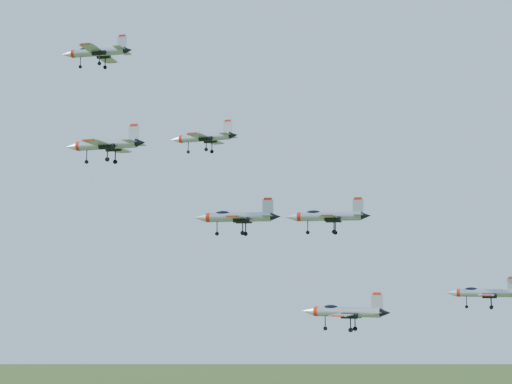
# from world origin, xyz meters

# --- Properties ---
(jet_lead) EXTENTS (13.28, 10.92, 3.56)m
(jet_lead) POSITION_xyz_m (-20.79, 10.36, 167.50)
(jet_lead) COLOR #A1A6AD
(jet_left_high) EXTENTS (10.80, 9.08, 2.90)m
(jet_left_high) POSITION_xyz_m (2.62, -4.89, 148.70)
(jet_left_high) COLOR #A1A6AD
(jet_right_high) EXTENTS (12.18, 10.14, 3.25)m
(jet_right_high) POSITION_xyz_m (-8.90, -13.65, 146.45)
(jet_right_high) COLOR #A1A6AD
(jet_left_low) EXTENTS (13.27, 10.91, 3.56)m
(jet_left_low) POSITION_xyz_m (19.63, 5.11, 137.73)
(jet_left_low) COLOR #A1A6AD
(jet_right_low) EXTENTS (11.83, 9.70, 3.17)m
(jet_right_low) POSITION_xyz_m (8.94, -11.35, 136.51)
(jet_right_low) COLOR #A1A6AD
(jet_trail) EXTENTS (12.96, 10.94, 3.49)m
(jet_trail) POSITION_xyz_m (22.53, -1.33, 123.65)
(jet_trail) COLOR #A1A6AD
(jet_extra) EXTENTS (11.21, 9.38, 3.00)m
(jet_extra) POSITION_xyz_m (42.52, 6.35, 126.18)
(jet_extra) COLOR #A1A6AD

